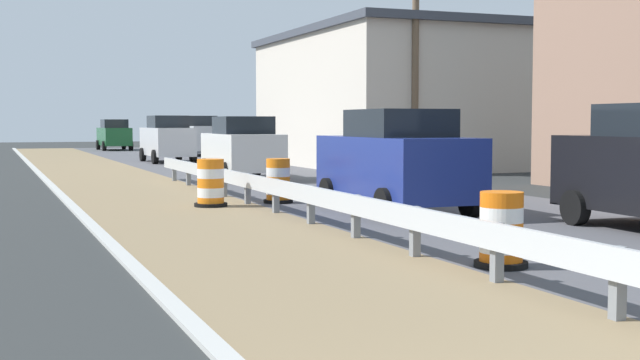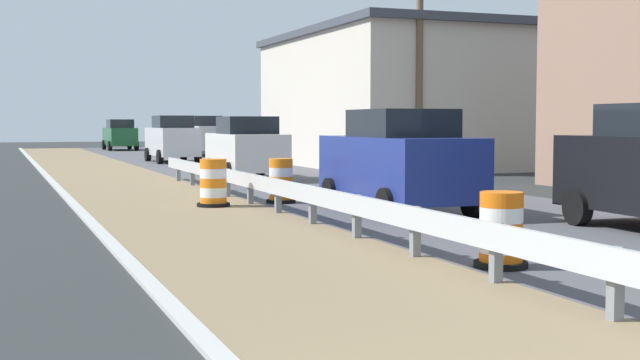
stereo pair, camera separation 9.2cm
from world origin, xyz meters
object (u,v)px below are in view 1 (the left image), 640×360
traffic_barrel_close (501,234)px  utility_pole_mid (415,54)px  car_trailing_far_lane (242,148)px  car_lead_near_lane (396,161)px  car_distant_b (167,139)px  traffic_barrel_mid (278,183)px  car_mid_far_lane (173,135)px  car_lead_far_lane (114,135)px  car_distant_a (200,136)px  traffic_barrel_far (211,185)px

traffic_barrel_close → utility_pole_mid: size_ratio=0.12×
traffic_barrel_close → car_trailing_far_lane: size_ratio=0.22×
car_lead_near_lane → car_distant_b: car_distant_b is taller
traffic_barrel_mid → car_mid_far_lane: bearing=82.4°
car_mid_far_lane → utility_pole_mid: bearing=7.9°
traffic_barrel_close → car_lead_far_lane: bearing=87.9°
car_lead_far_lane → car_distant_a: size_ratio=0.95×
utility_pole_mid → car_distant_a: bearing=97.9°
traffic_barrel_close → car_lead_far_lane: 48.34m
traffic_barrel_far → car_mid_far_lane: (6.12, 33.97, 0.61)m
car_lead_far_lane → utility_pole_mid: bearing=-169.9°
traffic_barrel_close → traffic_barrel_far: (-1.55, 9.03, 0.04)m
traffic_barrel_mid → car_lead_near_lane: 3.28m
traffic_barrel_mid → car_distant_b: (1.55, 20.71, 0.62)m
traffic_barrel_mid → car_lead_near_lane: size_ratio=0.23×
traffic_barrel_far → car_mid_far_lane: bearing=79.8°
car_distant_a → car_distant_b: car_distant_a is taller
traffic_barrel_close → traffic_barrel_mid: 9.28m
car_mid_far_lane → car_trailing_far_lane: 25.77m
car_lead_far_lane → car_lead_near_lane: bearing=179.1°
traffic_barrel_mid → car_lead_far_lane: 39.07m
car_lead_near_lane → traffic_barrel_mid: bearing=31.3°
car_lead_far_lane → car_distant_b: size_ratio=0.97×
car_lead_far_lane → car_trailing_far_lane: bearing=178.8°
car_distant_a → car_lead_near_lane: bearing=-5.9°
traffic_barrel_close → car_lead_near_lane: 6.75m
car_trailing_far_lane → car_distant_a: size_ratio=0.99×
car_mid_far_lane → utility_pole_mid: (3.20, -25.85, 3.13)m
traffic_barrel_mid → car_lead_far_lane: size_ratio=0.24×
utility_pole_mid → traffic_barrel_mid: bearing=-134.3°
traffic_barrel_far → car_mid_far_lane: 34.53m
traffic_barrel_close → traffic_barrel_far: size_ratio=0.93×
car_distant_a → car_distant_b: size_ratio=1.02×
traffic_barrel_mid → car_distant_a: size_ratio=0.23×
traffic_barrel_close → car_distant_b: size_ratio=0.22×
car_lead_far_lane → car_trailing_far_lane: car_trailing_far_lane is taller
car_lead_far_lane → utility_pole_mid: (6.04, -31.15, 3.20)m
traffic_barrel_close → car_distant_a: 37.77m
car_distant_a → traffic_barrel_close: bearing=-7.5°
traffic_barrel_close → traffic_barrel_mid: bearing=89.4°
car_trailing_far_lane → utility_pole_mid: (6.18, -0.25, 3.20)m
traffic_barrel_mid → car_distant_b: size_ratio=0.23×
car_distant_a → utility_pole_mid: bearing=7.9°
traffic_barrel_close → car_distant_b: car_distant_b is taller
car_trailing_far_lane → car_mid_far_lane: bearing=-5.0°
car_lead_far_lane → car_distant_b: 18.32m
traffic_barrel_far → car_distant_a: (6.51, 28.41, 0.63)m
car_lead_near_lane → car_distant_a: bearing=-5.0°
traffic_barrel_mid → car_trailing_far_lane: size_ratio=0.23×
traffic_barrel_mid → car_distant_a: (4.86, 28.16, 0.64)m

